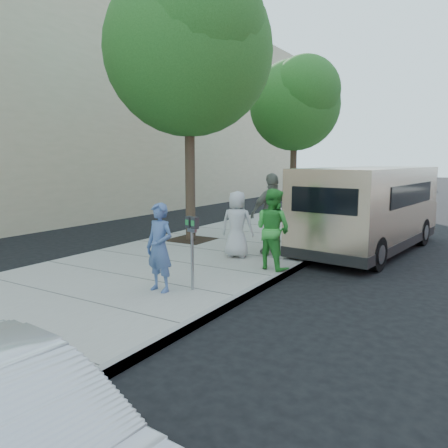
{
  "coord_description": "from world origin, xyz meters",
  "views": [
    {
      "loc": [
        4.98,
        -7.73,
        2.45
      ],
      "look_at": [
        0.25,
        0.05,
        1.1
      ],
      "focal_mm": 35.0,
      "sensor_mm": 36.0,
      "label": 1
    }
  ],
  "objects": [
    {
      "name": "person_striped_polo",
      "position": [
        0.55,
        1.82,
        1.14
      ],
      "size": [
        1.08,
        1.22,
        1.98
      ],
      "primitive_type": "imported",
      "rotation": [
        0.0,
        0.0,
        4.08
      ],
      "color": "slate",
      "rests_on": "sidewalk"
    },
    {
      "name": "curb_face",
      "position": [
        1.44,
        0.0,
        0.07
      ],
      "size": [
        0.12,
        60.0,
        0.16
      ],
      "primitive_type": "cube",
      "color": "gray",
      "rests_on": "ground"
    },
    {
      "name": "van",
      "position": [
        2.31,
        4.19,
        1.19
      ],
      "size": [
        2.7,
        6.23,
        2.24
      ],
      "rotation": [
        0.0,
        0.0,
        -0.12
      ],
      "color": "#CDB193",
      "rests_on": "ground"
    },
    {
      "name": "tree_far",
      "position": [
        -2.25,
        10.0,
        4.88
      ],
      "size": [
        3.92,
        3.8,
        6.49
      ],
      "color": "black",
      "rests_on": "sidewalk"
    },
    {
      "name": "ground",
      "position": [
        0.0,
        0.0,
        0.0
      ],
      "size": [
        120.0,
        120.0,
        0.0
      ],
      "primitive_type": "plane",
      "color": "black",
      "rests_on": "ground"
    },
    {
      "name": "person_officer",
      "position": [
        0.15,
        -1.94,
        0.93
      ],
      "size": [
        0.6,
        0.42,
        1.56
      ],
      "primitive_type": "imported",
      "rotation": [
        0.0,
        0.0,
        -0.09
      ],
      "color": "#456094",
      "rests_on": "sidewalk"
    },
    {
      "name": "sidewalk",
      "position": [
        -1.0,
        0.0,
        0.07
      ],
      "size": [
        5.0,
        60.0,
        0.15
      ],
      "primitive_type": "cube",
      "color": "gray",
      "rests_on": "ground"
    },
    {
      "name": "person_gray_shirt",
      "position": [
        -0.03,
        1.12,
        0.94
      ],
      "size": [
        0.86,
        0.66,
        1.57
      ],
      "primitive_type": "imported",
      "rotation": [
        0.0,
        0.0,
        3.36
      ],
      "color": "#B5B5B8",
      "rests_on": "sidewalk"
    },
    {
      "name": "tree_near",
      "position": [
        -2.25,
        2.4,
        5.55
      ],
      "size": [
        4.62,
        4.6,
        7.53
      ],
      "color": "black",
      "rests_on": "sidewalk"
    },
    {
      "name": "person_green_shirt",
      "position": [
        1.16,
        0.54,
        1.0
      ],
      "size": [
        0.96,
        0.83,
        1.7
      ],
      "primitive_type": "imported",
      "rotation": [
        0.0,
        0.0,
        2.89
      ],
      "color": "green",
      "rests_on": "sidewalk"
    },
    {
      "name": "parking_meter",
      "position": [
        0.6,
        -1.59,
        1.1
      ],
      "size": [
        0.29,
        0.16,
        1.31
      ],
      "rotation": [
        0.0,
        0.0,
        -0.27
      ],
      "color": "gray",
      "rests_on": "sidewalk"
    }
  ]
}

